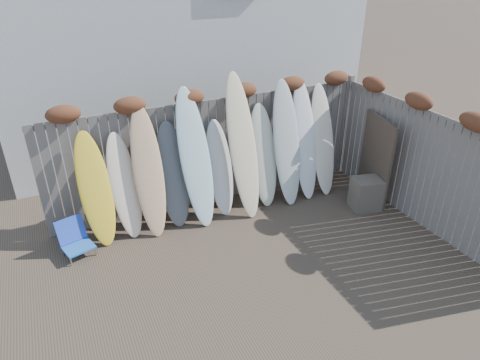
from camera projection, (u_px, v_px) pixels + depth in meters
name	position (u px, v px, depth m)	size (l,w,h in m)	color
ground	(274.00, 273.00, 6.42)	(80.00, 80.00, 0.00)	#493A2D
back_fence	(216.00, 143.00, 7.80)	(6.05, 0.28, 2.24)	slate
right_fence	(425.00, 161.00, 7.20)	(0.28, 4.40, 2.24)	slate
house	(166.00, 2.00, 10.30)	(8.50, 5.50, 6.33)	silver
beach_chair	(75.00, 239.00, 6.73)	(0.55, 0.57, 0.58)	blue
wooden_crate	(366.00, 194.00, 7.92)	(0.51, 0.43, 0.60)	#68594E
lattice_panel	(376.00, 159.00, 8.03)	(0.05, 1.09, 1.63)	#4C3D2E
surfboard_0	(95.00, 190.00, 6.79)	(0.50, 0.07, 1.91)	yellow
surfboard_1	(125.00, 186.00, 7.01)	(0.46, 0.07, 1.80)	#FFE7CB
surfboard_2	(148.00, 173.00, 7.00)	(0.48, 0.07, 2.22)	#EEB081
surfboard_3	(173.00, 175.00, 7.30)	(0.52, 0.07, 1.85)	#575A5E
surfboard_4	(195.00, 159.00, 7.23)	(0.54, 0.07, 2.43)	silver
surfboard_5	(220.00, 168.00, 7.64)	(0.45, 0.07, 1.75)	white
surfboard_6	(243.00, 147.00, 7.47)	(0.51, 0.07, 2.60)	beige
surfboard_7	(263.00, 156.00, 7.91)	(0.50, 0.07, 1.93)	silver
surfboard_8	(287.00, 143.00, 7.91)	(0.50, 0.07, 2.35)	silver
surfboard_9	(305.00, 141.00, 8.11)	(0.46, 0.07, 2.28)	white
surfboard_10	(323.00, 140.00, 8.26)	(0.47, 0.07, 2.18)	#F1E2C9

